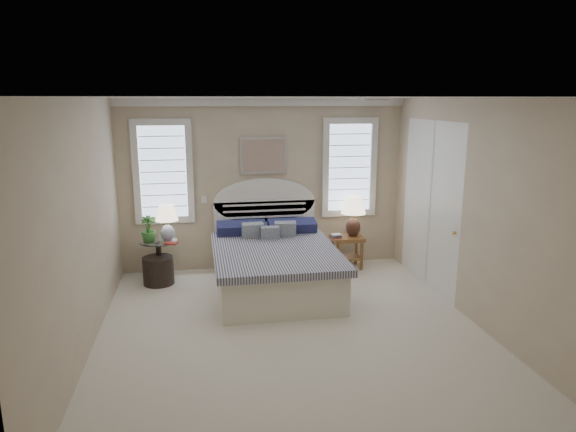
{
  "coord_description": "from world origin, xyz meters",
  "views": [
    {
      "loc": [
        -1.02,
        -5.52,
        2.69
      ],
      "look_at": [
        0.13,
        1.0,
        1.17
      ],
      "focal_mm": 32.0,
      "sensor_mm": 36.0,
      "label": 1
    }
  ],
  "objects_px": {
    "bed": "(274,263)",
    "floor_pot": "(158,270)",
    "lamp_right": "(353,212)",
    "nightstand_right": "(347,245)",
    "side_table_left": "(159,256)",
    "lamp_left": "(167,219)"
  },
  "relations": [
    {
      "from": "side_table_left",
      "to": "lamp_right",
      "type": "bearing_deg",
      "value": 2.27
    },
    {
      "from": "bed",
      "to": "lamp_left",
      "type": "xyz_separation_m",
      "value": [
        -1.5,
        0.54,
        0.58
      ]
    },
    {
      "from": "side_table_left",
      "to": "lamp_right",
      "type": "height_order",
      "value": "lamp_right"
    },
    {
      "from": "bed",
      "to": "side_table_left",
      "type": "xyz_separation_m",
      "value": [
        -1.65,
        0.59,
        0.0
      ]
    },
    {
      "from": "side_table_left",
      "to": "floor_pot",
      "type": "xyz_separation_m",
      "value": [
        -0.01,
        -0.12,
        -0.18
      ]
    },
    {
      "from": "lamp_right",
      "to": "bed",
      "type": "bearing_deg",
      "value": -152.94
    },
    {
      "from": "nightstand_right",
      "to": "lamp_right",
      "type": "relative_size",
      "value": 0.82
    },
    {
      "from": "floor_pot",
      "to": "lamp_left",
      "type": "xyz_separation_m",
      "value": [
        0.16,
        0.07,
        0.76
      ]
    },
    {
      "from": "lamp_left",
      "to": "lamp_right",
      "type": "distance_m",
      "value": 2.9
    },
    {
      "from": "floor_pot",
      "to": "lamp_right",
      "type": "distance_m",
      "value": 3.15
    },
    {
      "from": "bed",
      "to": "floor_pot",
      "type": "bearing_deg",
      "value": 164.27
    },
    {
      "from": "side_table_left",
      "to": "lamp_right",
      "type": "relative_size",
      "value": 0.98
    },
    {
      "from": "floor_pot",
      "to": "lamp_right",
      "type": "xyz_separation_m",
      "value": [
        3.06,
        0.25,
        0.72
      ]
    },
    {
      "from": "lamp_right",
      "to": "nightstand_right",
      "type": "bearing_deg",
      "value": -167.75
    },
    {
      "from": "lamp_left",
      "to": "side_table_left",
      "type": "bearing_deg",
      "value": 160.77
    },
    {
      "from": "side_table_left",
      "to": "nightstand_right",
      "type": "distance_m",
      "value": 2.95
    },
    {
      "from": "bed",
      "to": "lamp_right",
      "type": "bearing_deg",
      "value": 27.06
    },
    {
      "from": "nightstand_right",
      "to": "lamp_left",
      "type": "xyz_separation_m",
      "value": [
        -2.8,
        -0.15,
        0.58
      ]
    },
    {
      "from": "side_table_left",
      "to": "nightstand_right",
      "type": "xyz_separation_m",
      "value": [
        2.95,
        0.1,
        -0.0
      ]
    },
    {
      "from": "bed",
      "to": "lamp_right",
      "type": "xyz_separation_m",
      "value": [
        1.4,
        0.71,
        0.54
      ]
    },
    {
      "from": "bed",
      "to": "side_table_left",
      "type": "relative_size",
      "value": 3.61
    },
    {
      "from": "bed",
      "to": "lamp_right",
      "type": "relative_size",
      "value": 3.52
    }
  ]
}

